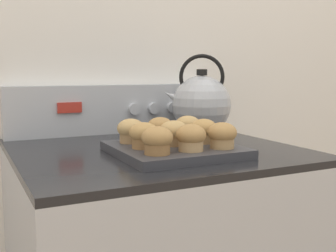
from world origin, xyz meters
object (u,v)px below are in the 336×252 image
muffin_r1_c0 (144,135)px  muffin_r2_c2 (188,127)px  muffin_r2_c1 (160,129)px  muffin_r1_c2 (204,131)px  muffin_r0_c1 (191,138)px  muffin_r0_c2 (222,135)px  muffin_pan (174,150)px  muffin_r0_c0 (157,140)px  muffin_r2_c0 (131,131)px  muffin_r1_c1 (174,133)px  tea_kettle (201,104)px

muffin_r1_c0 → muffin_r2_c2: 0.19m
muffin_r2_c1 → muffin_r1_c0: bearing=-134.2°
muffin_r1_c2 → muffin_r1_c0: bearing=-179.8°
muffin_r0_c1 → muffin_r2_c1: (-0.00, 0.17, 0.00)m
muffin_r0_c2 → muffin_r2_c1: 0.19m
muffin_r0_c2 → muffin_r2_c2: 0.17m
muffin_r0_c1 → muffin_r1_c2: bearing=44.3°
muffin_r0_c1 → muffin_pan: bearing=90.8°
muffin_r0_c0 → muffin_pan: bearing=44.5°
muffin_r0_c1 → muffin_r1_c0: same height
muffin_r0_c2 → muffin_r2_c2: same height
muffin_r2_c0 → muffin_r2_c1: 0.08m
muffin_r0_c0 → muffin_r2_c1: 0.19m
muffin_r1_c0 → muffin_r2_c0: bearing=89.9°
muffin_r1_c1 → muffin_r2_c2: (0.09, 0.08, 0.00)m
muffin_r0_c1 → muffin_r2_c2: same height
muffin_r0_c1 → tea_kettle: tea_kettle is taller
muffin_pan → tea_kettle: size_ratio=1.12×
muffin_r0_c1 → muffin_r0_c2: same height
muffin_r1_c2 → muffin_r2_c0: bearing=152.7°
muffin_r1_c1 → muffin_r2_c1: bearing=88.6°
muffin_pan → muffin_r0_c0: 0.13m
muffin_pan → muffin_r1_c2: (0.08, -0.00, 0.04)m
muffin_r0_c1 → muffin_r2_c0: same height
muffin_pan → muffin_r0_c0: bearing=-135.5°
muffin_r0_c0 → muffin_r2_c2: (0.17, 0.17, 0.00)m
muffin_pan → muffin_r0_c2: (0.09, -0.08, 0.04)m
muffin_r0_c0 → muffin_r1_c2: bearing=26.0°
muffin_r1_c2 → muffin_pan: bearing=179.1°
muffin_r2_c0 → muffin_r1_c2: bearing=-27.3°
muffin_r0_c1 → muffin_r0_c2: (0.08, -0.00, 0.00)m
muffin_r0_c2 → muffin_r1_c2: (-0.00, 0.08, 0.00)m
muffin_r1_c1 → muffin_pan: bearing=-1.0°
muffin_r1_c1 → muffin_r2_c1: same height
muffin_r0_c0 → muffin_r1_c0: bearing=88.3°
muffin_r0_c1 → muffin_r2_c0: size_ratio=1.00×
muffin_r0_c2 → muffin_r1_c0: (-0.17, 0.08, 0.00)m
muffin_r0_c2 → muffin_r1_c0: same height
muffin_r1_c2 → muffin_r2_c2: same height
muffin_r0_c2 → muffin_r2_c0: (-0.17, 0.17, 0.00)m
muffin_r0_c1 → muffin_r2_c2: (0.08, 0.17, 0.00)m
muffin_r1_c0 → muffin_r2_c2: same height
muffin_r0_c0 → muffin_r2_c2: size_ratio=1.00×
muffin_r1_c0 → muffin_r0_c1: bearing=-43.7°
muffin_r1_c0 → muffin_r1_c1: 0.08m
tea_kettle → muffin_r0_c0: bearing=-132.6°
muffin_r0_c1 → muffin_r1_c2: same height
muffin_r0_c0 → muffin_r2_c0: same height
muffin_r0_c1 → muffin_r0_c2: 0.08m
muffin_r2_c0 → muffin_r2_c2: bearing=-0.3°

